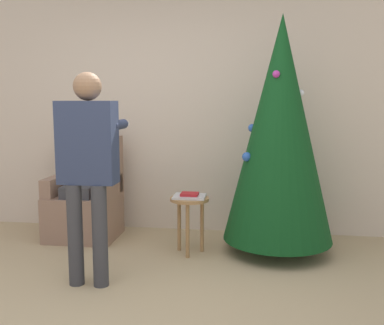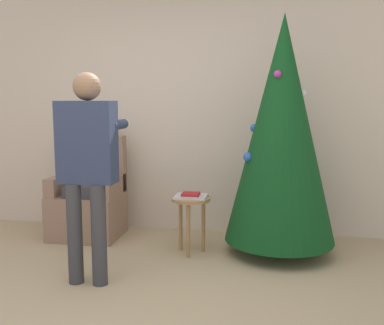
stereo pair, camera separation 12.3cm
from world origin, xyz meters
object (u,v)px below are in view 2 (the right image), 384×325
(person_seated, at_px, (87,171))
(person_standing, at_px, (87,158))
(armchair, at_px, (89,201))
(side_stool, at_px, (191,208))
(christmas_tree, at_px, (282,130))

(person_seated, distance_m, person_standing, 1.28)
(armchair, relative_size, person_standing, 0.64)
(person_seated, bearing_deg, person_standing, -66.24)
(armchair, height_order, person_standing, person_standing)
(armchair, bearing_deg, side_stool, -17.55)
(christmas_tree, bearing_deg, side_stool, -169.78)
(person_seated, height_order, person_standing, person_standing)
(person_seated, bearing_deg, side_stool, -16.24)
(christmas_tree, xyz_separation_m, person_standing, (-1.51, -0.94, -0.18))
(christmas_tree, height_order, person_standing, christmas_tree)
(person_standing, xyz_separation_m, side_stool, (0.68, 0.79, -0.57))
(armchair, relative_size, side_stool, 1.97)
(armchair, xyz_separation_m, person_seated, (0.00, -0.03, 0.34))
(armchair, distance_m, side_stool, 1.24)
(person_standing, bearing_deg, armchair, 113.22)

